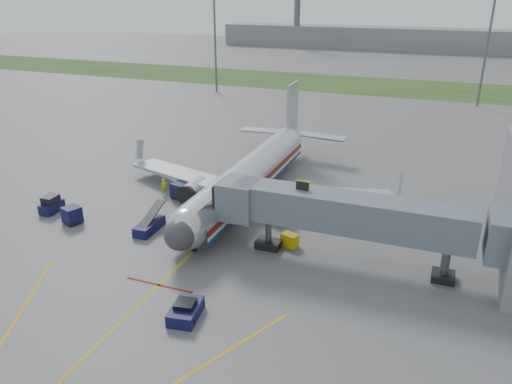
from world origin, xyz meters
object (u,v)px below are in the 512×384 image
(baggage_tug, at_px, (51,205))
(ramp_worker, at_px, (164,187))
(airliner, at_px, (249,175))
(pushback_tug, at_px, (186,311))
(belt_loader, at_px, (149,225))

(baggage_tug, xyz_separation_m, ramp_worker, (8.60, 8.36, 0.16))
(airliner, height_order, pushback_tug, airliner)
(airliner, bearing_deg, pushback_tug, -79.76)
(pushback_tug, xyz_separation_m, belt_loader, (-9.92, 10.93, 0.02))
(belt_loader, bearing_deg, pushback_tug, -47.76)
(ramp_worker, bearing_deg, pushback_tug, -100.03)
(baggage_tug, height_order, ramp_worker, ramp_worker)
(baggage_tug, distance_m, ramp_worker, 12.00)
(airliner, relative_size, pushback_tug, 10.72)
(pushback_tug, distance_m, baggage_tug, 24.46)
(airliner, bearing_deg, baggage_tug, -148.00)
(pushback_tug, relative_size, ramp_worker, 1.74)
(belt_loader, distance_m, ramp_worker, 9.05)
(ramp_worker, bearing_deg, belt_loader, -112.76)
(pushback_tug, bearing_deg, airliner, 100.24)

